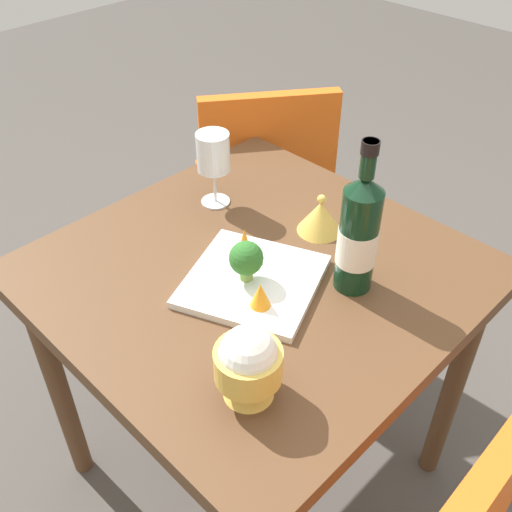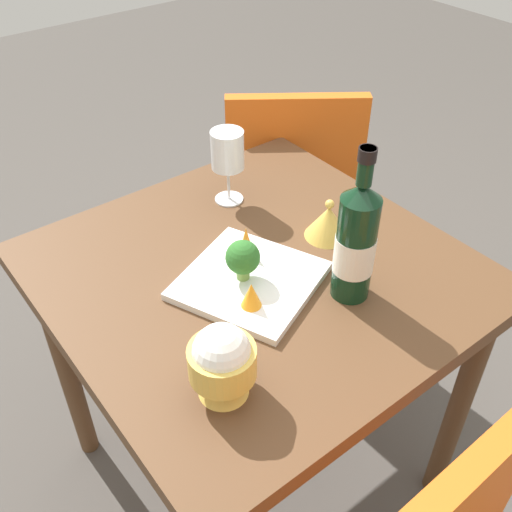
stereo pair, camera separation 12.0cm
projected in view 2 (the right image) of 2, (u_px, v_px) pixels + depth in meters
name	position (u px, v px, depth m)	size (l,w,h in m)	color
ground_plane	(256.00, 464.00, 1.68)	(8.00, 8.00, 0.00)	#4C4742
dining_table	(256.00, 301.00, 1.28)	(0.81, 0.81, 0.74)	brown
chair_near_window	(292.00, 182.00, 1.86)	(0.56, 0.56, 0.85)	orange
wine_bottle	(356.00, 242.00, 1.08)	(0.08, 0.08, 0.32)	black
wine_glass	(227.00, 152.00, 1.33)	(0.08, 0.08, 0.18)	white
rice_bowl	(222.00, 361.00, 0.93)	(0.11, 0.11, 0.14)	gold
rice_bowl_lid	(328.00, 221.00, 1.28)	(0.10, 0.10, 0.09)	gold
serving_plate	(250.00, 281.00, 1.17)	(0.33, 0.33, 0.02)	white
broccoli_floret	(243.00, 258.00, 1.14)	(0.07, 0.07, 0.09)	#729E4C
carrot_garnish_left	(246.00, 241.00, 1.21)	(0.03, 0.03, 0.07)	orange
carrot_garnish_right	(251.00, 295.00, 1.09)	(0.04, 0.04, 0.05)	orange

